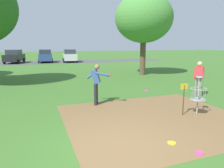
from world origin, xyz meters
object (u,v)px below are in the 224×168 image
at_px(frisbee_far_left, 146,91).
at_px(tree_mid_left, 144,18).
at_px(parked_car_center_right, 70,56).
at_px(parked_car_center_left, 45,56).
at_px(player_throwing, 199,77).
at_px(parked_car_leftmost, 14,56).
at_px(player_foreground_watching, 96,82).
at_px(frisbee_scattered_a, 185,91).
at_px(frisbee_mid_grass, 199,153).
at_px(disc_golf_basket, 197,94).
at_px(frisbee_near_basket, 172,143).

bearing_deg(frisbee_far_left, tree_mid_left, 63.54).
bearing_deg(frisbee_far_left, parked_car_center_right, 91.99).
distance_m(frisbee_far_left, parked_car_center_left, 22.41).
relative_size(player_throwing, frisbee_far_left, 7.32).
relative_size(frisbee_far_left, tree_mid_left, 0.04).
bearing_deg(parked_car_leftmost, parked_car_center_left, -1.49).
bearing_deg(frisbee_far_left, parked_car_center_left, 100.65).
height_order(tree_mid_left, parked_car_center_right, tree_mid_left).
relative_size(player_foreground_watching, frisbee_far_left, 7.32).
distance_m(frisbee_far_left, frisbee_scattered_a, 2.09).
relative_size(frisbee_mid_grass, parked_car_center_right, 0.05).
bearing_deg(frisbee_far_left, player_throwing, -47.29).
relative_size(disc_golf_basket, tree_mid_left, 0.21).
height_order(player_foreground_watching, parked_car_center_left, parked_car_center_left).
xyz_separation_m(player_throwing, parked_car_center_right, (-2.51, 23.25, -0.05)).
height_order(disc_golf_basket, player_throwing, player_throwing).
relative_size(player_throwing, frisbee_near_basket, 7.57).
xyz_separation_m(player_foreground_watching, frisbee_near_basket, (0.82, -4.12, -0.98)).
xyz_separation_m(frisbee_scattered_a, tree_mid_left, (0.93, 6.55, 4.59)).
bearing_deg(frisbee_far_left, player_foreground_watching, -154.35).
bearing_deg(parked_car_leftmost, disc_golf_basket, -73.06).
bearing_deg(frisbee_scattered_a, parked_car_leftmost, 113.94).
relative_size(player_foreground_watching, player_throwing, 1.00).
xyz_separation_m(player_foreground_watching, player_throwing, (5.07, -0.33, -0.02)).
height_order(player_throwing, tree_mid_left, tree_mid_left).
distance_m(frisbee_far_left, parked_car_center_right, 21.36).
distance_m(frisbee_mid_grass, frisbee_scattered_a, 6.90).
relative_size(parked_car_center_left, parked_car_center_right, 0.99).
distance_m(tree_mid_left, parked_car_center_left, 18.08).
distance_m(frisbee_scattered_a, parked_car_leftmost, 25.09).
distance_m(frisbee_mid_grass, parked_car_center_right, 27.73).
height_order(disc_golf_basket, frisbee_scattered_a, disc_golf_basket).
distance_m(disc_golf_basket, parked_car_center_left, 26.35).
relative_size(player_foreground_watching, frisbee_near_basket, 7.57).
xyz_separation_m(parked_car_center_left, parked_car_center_right, (3.40, -0.67, 0.00)).
height_order(frisbee_near_basket, tree_mid_left, tree_mid_left).
distance_m(frisbee_near_basket, frisbee_far_left, 6.22).
bearing_deg(player_foreground_watching, disc_golf_basket, -39.26).
xyz_separation_m(frisbee_mid_grass, frisbee_scattered_a, (4.12, 5.54, 0.00)).
distance_m(parked_car_leftmost, parked_car_center_right, 7.54).
height_order(frisbee_near_basket, parked_car_center_left, parked_car_center_left).
bearing_deg(parked_car_center_right, frisbee_scattered_a, -83.12).
relative_size(player_throwing, parked_car_leftmost, 0.38).
bearing_deg(disc_golf_basket, frisbee_mid_grass, -130.07).
bearing_deg(disc_golf_basket, parked_car_center_left, 98.44).
bearing_deg(parked_car_center_right, parked_car_center_left, 168.78).
bearing_deg(player_foreground_watching, frisbee_mid_grass, -76.82).
height_order(player_foreground_watching, frisbee_scattered_a, player_foreground_watching).
xyz_separation_m(disc_golf_basket, parked_car_leftmost, (-7.97, 26.18, 0.17)).
bearing_deg(disc_golf_basket, player_throwing, 46.36).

